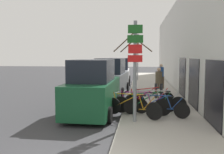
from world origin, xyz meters
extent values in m
plane|color=#333335|center=(0.00, 11.20, 0.00)|extent=(80.00, 80.00, 0.00)
cube|color=#ADA89E|center=(2.60, 14.00, 0.07)|extent=(3.20, 32.00, 0.15)
cube|color=silver|center=(4.35, 14.00, 3.25)|extent=(0.20, 32.00, 6.50)
cube|color=black|center=(4.23, 3.99, 1.28)|extent=(0.03, 2.16, 2.26)
cube|color=black|center=(4.23, 7.23, 1.28)|extent=(0.03, 2.16, 2.26)
cube|color=black|center=(4.23, 10.47, 1.28)|extent=(0.03, 2.16, 2.26)
cylinder|color=gray|center=(1.56, 4.19, 1.97)|extent=(0.13, 0.13, 3.64)
cube|color=#19591E|center=(1.56, 4.12, 3.49)|extent=(0.52, 0.02, 0.30)
cube|color=#19591E|center=(1.56, 4.12, 3.15)|extent=(0.56, 0.02, 0.27)
cube|color=red|center=(1.56, 4.12, 2.79)|extent=(0.49, 0.02, 0.31)
cube|color=red|center=(1.56, 4.12, 2.45)|extent=(0.52, 0.02, 0.25)
cylinder|color=black|center=(0.66, 5.27, 0.49)|extent=(0.62, 0.34, 0.68)
cylinder|color=black|center=(2.27, 4.45, 0.49)|extent=(0.62, 0.34, 0.68)
cylinder|color=orange|center=(1.26, 4.97, 0.80)|extent=(0.92, 0.49, 0.56)
cylinder|color=orange|center=(1.34, 4.92, 1.04)|extent=(1.06, 0.57, 0.09)
cylinder|color=orange|center=(1.79, 4.70, 0.78)|extent=(0.21, 0.13, 0.49)
cylinder|color=orange|center=(1.99, 4.60, 0.52)|extent=(0.58, 0.31, 0.08)
cylinder|color=orange|center=(2.07, 4.55, 0.75)|extent=(0.43, 0.24, 0.55)
cylinder|color=orange|center=(0.74, 5.23, 0.78)|extent=(0.20, 0.13, 0.59)
cube|color=black|center=(1.87, 4.66, 1.04)|extent=(0.21, 0.16, 0.04)
cylinder|color=#99999E|center=(0.82, 5.19, 1.07)|extent=(0.22, 0.40, 0.02)
cylinder|color=black|center=(1.79, 5.48, 0.46)|extent=(0.59, 0.28, 0.63)
cylinder|color=black|center=(3.34, 4.81, 0.46)|extent=(0.59, 0.28, 0.63)
cylinder|color=#1E4799|center=(2.37, 5.23, 0.75)|extent=(0.88, 0.41, 0.52)
cylinder|color=#1E4799|center=(2.45, 5.20, 0.97)|extent=(1.02, 0.47, 0.08)
cylinder|color=#1E4799|center=(2.87, 5.01, 0.73)|extent=(0.20, 0.11, 0.45)
cylinder|color=#1E4799|center=(3.07, 4.93, 0.49)|extent=(0.56, 0.26, 0.08)
cylinder|color=#1E4799|center=(3.15, 4.89, 0.71)|extent=(0.42, 0.20, 0.50)
cylinder|color=#1E4799|center=(1.87, 5.45, 0.73)|extent=(0.20, 0.11, 0.54)
cube|color=black|center=(2.95, 4.98, 0.97)|extent=(0.22, 0.15, 0.04)
cylinder|color=#99999E|center=(1.94, 5.42, 1.00)|extent=(0.20, 0.41, 0.02)
cylinder|color=black|center=(0.96, 5.52, 0.50)|extent=(0.69, 0.19, 0.70)
cylinder|color=black|center=(2.63, 5.14, 0.50)|extent=(0.69, 0.19, 0.70)
cylinder|color=#8C1E72|center=(1.59, 5.38, 0.82)|extent=(0.94, 0.25, 0.57)
cylinder|color=#8C1E72|center=(1.67, 5.36, 1.07)|extent=(1.09, 0.29, 0.09)
cylinder|color=#8C1E72|center=(2.13, 5.25, 0.80)|extent=(0.21, 0.08, 0.50)
cylinder|color=#8C1E72|center=(2.34, 5.20, 0.53)|extent=(0.59, 0.16, 0.08)
cylinder|color=#8C1E72|center=(2.42, 5.18, 0.77)|extent=(0.45, 0.13, 0.56)
cylinder|color=#8C1E72|center=(1.05, 5.51, 0.80)|extent=(0.20, 0.08, 0.60)
cube|color=black|center=(2.22, 5.23, 1.06)|extent=(0.21, 0.12, 0.04)
cylinder|color=#99999E|center=(1.13, 5.49, 1.10)|extent=(0.12, 0.43, 0.02)
cylinder|color=black|center=(1.39, 5.30, 0.48)|extent=(0.63, 0.26, 0.66)
cylinder|color=black|center=(3.02, 5.90, 0.48)|extent=(0.63, 0.26, 0.66)
cylinder|color=#197233|center=(2.00, 5.53, 0.79)|extent=(0.92, 0.37, 0.54)
cylinder|color=#197233|center=(2.08, 5.56, 1.02)|extent=(1.07, 0.42, 0.09)
cylinder|color=#197233|center=(2.53, 5.72, 0.76)|extent=(0.21, 0.10, 0.47)
cylinder|color=#197233|center=(2.73, 5.79, 0.50)|extent=(0.58, 0.24, 0.08)
cylinder|color=#197233|center=(2.82, 5.82, 0.74)|extent=(0.44, 0.18, 0.53)
cylinder|color=#197233|center=(1.47, 5.33, 0.76)|extent=(0.20, 0.10, 0.57)
cube|color=black|center=(2.61, 5.75, 1.01)|extent=(0.22, 0.14, 0.04)
cylinder|color=#99999E|center=(1.55, 5.36, 1.04)|extent=(0.17, 0.42, 0.02)
cylinder|color=black|center=(1.64, 6.32, 0.49)|extent=(0.66, 0.20, 0.67)
cylinder|color=black|center=(3.37, 5.87, 0.49)|extent=(0.66, 0.20, 0.67)
cylinder|color=#B7B7BC|center=(2.29, 6.15, 0.80)|extent=(0.98, 0.29, 0.55)
cylinder|color=#B7B7BC|center=(2.38, 6.13, 1.03)|extent=(1.14, 0.33, 0.09)
cylinder|color=#B7B7BC|center=(2.85, 6.01, 0.77)|extent=(0.21, 0.09, 0.48)
cylinder|color=#B7B7BC|center=(3.07, 5.95, 0.51)|extent=(0.62, 0.19, 0.08)
cylinder|color=#B7B7BC|center=(3.16, 5.93, 0.75)|extent=(0.46, 0.15, 0.54)
cylinder|color=#B7B7BC|center=(1.73, 6.30, 0.77)|extent=(0.21, 0.08, 0.58)
cube|color=black|center=(2.94, 5.99, 1.03)|extent=(0.21, 0.13, 0.04)
cylinder|color=#99999E|center=(1.82, 6.28, 1.06)|extent=(0.13, 0.43, 0.02)
cylinder|color=black|center=(1.35, 6.01, 0.51)|extent=(0.65, 0.35, 0.71)
cylinder|color=black|center=(3.00, 6.85, 0.51)|extent=(0.65, 0.35, 0.71)
cylinder|color=red|center=(1.97, 6.32, 0.84)|extent=(0.94, 0.50, 0.58)
cylinder|color=red|center=(2.05, 6.36, 1.09)|extent=(1.09, 0.58, 0.09)
cylinder|color=red|center=(2.51, 6.59, 0.81)|extent=(0.21, 0.13, 0.51)
cylinder|color=red|center=(2.71, 6.70, 0.53)|extent=(0.59, 0.32, 0.08)
cylinder|color=red|center=(2.79, 6.74, 0.78)|extent=(0.45, 0.25, 0.57)
cylinder|color=red|center=(1.43, 6.05, 0.81)|extent=(0.21, 0.13, 0.62)
cube|color=black|center=(2.59, 6.64, 1.08)|extent=(0.21, 0.16, 0.04)
cylinder|color=#99999E|center=(1.52, 6.09, 1.11)|extent=(0.22, 0.40, 0.02)
cube|color=#144728|center=(-0.28, 5.75, 0.82)|extent=(1.89, 4.46, 1.29)
cube|color=black|center=(-0.28, 5.57, 1.93)|extent=(1.66, 2.34, 0.92)
cylinder|color=black|center=(-1.14, 7.14, 0.32)|extent=(0.24, 0.65, 0.64)
cylinder|color=black|center=(0.65, 7.10, 0.32)|extent=(0.24, 0.65, 0.64)
cylinder|color=black|center=(-1.20, 4.40, 0.32)|extent=(0.24, 0.65, 0.64)
cylinder|color=black|center=(0.58, 4.35, 0.32)|extent=(0.24, 0.65, 0.64)
cube|color=#51565B|center=(-0.15, 11.29, 0.79)|extent=(2.03, 4.81, 1.22)
cube|color=black|center=(-0.16, 11.11, 1.89)|extent=(1.72, 2.54, 0.98)
cylinder|color=black|center=(-0.95, 12.80, 0.34)|extent=(0.26, 0.68, 0.67)
cylinder|color=black|center=(0.81, 12.70, 0.34)|extent=(0.26, 0.68, 0.67)
cylinder|color=black|center=(-1.11, 9.88, 0.34)|extent=(0.26, 0.68, 0.67)
cylinder|color=black|center=(0.65, 9.78, 0.34)|extent=(0.26, 0.68, 0.67)
cube|color=silver|center=(-0.22, 17.37, 0.74)|extent=(2.04, 4.69, 1.13)
cube|color=black|center=(-0.22, 17.19, 1.82)|extent=(1.77, 2.46, 1.02)
cylinder|color=black|center=(-1.21, 18.77, 0.33)|extent=(0.24, 0.67, 0.66)
cylinder|color=black|center=(0.66, 18.83, 0.33)|extent=(0.24, 0.67, 0.66)
cylinder|color=black|center=(-1.11, 15.90, 0.33)|extent=(0.24, 0.67, 0.66)
cylinder|color=black|center=(0.76, 15.97, 0.33)|extent=(0.24, 0.67, 0.66)
cylinder|color=#333338|center=(2.63, 9.36, 0.57)|extent=(0.16, 0.16, 0.84)
cylinder|color=#333338|center=(2.92, 9.36, 0.57)|extent=(0.16, 0.16, 0.84)
cylinder|color=brown|center=(2.77, 9.36, 1.33)|extent=(0.39, 0.39, 0.67)
sphere|color=tan|center=(2.77, 9.36, 1.77)|extent=(0.23, 0.23, 0.23)
cylinder|color=#4C3D2D|center=(3.37, 13.56, 0.58)|extent=(0.16, 0.16, 0.87)
cylinder|color=#4C3D2D|center=(3.07, 13.51, 0.58)|extent=(0.16, 0.16, 0.87)
cylinder|color=navy|center=(3.22, 13.54, 1.36)|extent=(0.40, 0.40, 0.69)
sphere|color=tan|center=(3.22, 13.54, 1.82)|extent=(0.24, 0.24, 0.24)
cylinder|color=#4C3828|center=(1.46, 8.56, 1.46)|extent=(0.15, 0.15, 2.61)
cylinder|color=#4C3828|center=(1.59, 8.04, 3.15)|extent=(0.32, 1.08, 0.83)
cylinder|color=#4C3828|center=(0.88, 8.60, 3.30)|extent=(1.21, 0.16, 1.12)
cylinder|color=#4C3828|center=(1.91, 8.63, 3.11)|extent=(0.93, 0.20, 0.74)
cylinder|color=#4C3828|center=(1.64, 9.01, 3.13)|extent=(0.43, 0.97, 0.79)
cylinder|color=#4C3828|center=(1.04, 8.92, 3.11)|extent=(0.90, 0.80, 0.74)
cylinder|color=gray|center=(1.46, 19.46, 2.40)|extent=(0.10, 0.10, 4.50)
cube|color=black|center=(1.46, 19.36, 4.20)|extent=(0.20, 0.16, 0.64)
sphere|color=red|center=(1.46, 19.27, 4.40)|extent=(0.11, 0.11, 0.11)
sphere|color=orange|center=(1.46, 19.27, 4.20)|extent=(0.11, 0.11, 0.11)
sphere|color=green|center=(1.46, 19.27, 4.00)|extent=(0.11, 0.11, 0.11)
camera|label=1|loc=(1.77, -4.81, 2.57)|focal=40.00mm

